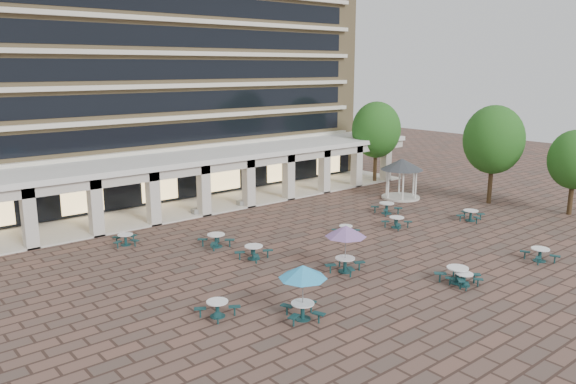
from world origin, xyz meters
The scene contains 22 objects.
ground centered at (0.00, 0.00, 0.00)m, with size 120.00×120.00×0.00m, color brown.
apartment_building centered at (0.00, 25.47, 12.60)m, with size 40.00×15.50×25.20m.
retail_arcade centered at (0.00, 14.80, 3.00)m, with size 42.00×6.60×4.40m.
picnic_table_0 centered at (-11.12, -3.54, 0.45)m, with size 1.95×1.95×0.76m.
picnic_table_1 centered at (0.94, -8.15, 0.51)m, with size 1.94×1.94×0.86m.
picnic_table_2 centered at (0.86, -8.63, 0.41)m, with size 1.59×1.59×0.69m.
picnic_table_3 centered at (7.64, -9.29, 0.47)m, with size 2.16×2.16×0.79m.
picnic_table_4 centered at (-8.28, -6.24, 2.18)m, with size 2.22×2.22×2.57m.
picnic_table_5 centered at (-5.14, 1.81, 0.49)m, with size 2.18×2.18×0.82m.
picnic_table_6 centered at (-2.49, -3.20, 2.27)m, with size 2.32×2.32×2.67m.
picnic_table_7 centered at (12.33, -1.63, 0.48)m, with size 2.17×2.17×0.81m.
picnic_table_8 centered at (-5.62, 5.20, 0.50)m, with size 1.93×1.93×0.84m.
picnic_table_9 centered at (2.52, 1.69, 0.41)m, with size 1.56×1.56×0.68m.
picnic_table_10 centered at (6.65, 0.70, 0.47)m, with size 1.83×1.83×0.78m.
picnic_table_12 centered at (-9.93, 9.21, 0.43)m, with size 1.95×1.95×0.73m.
picnic_table_13 centered at (9.11, 3.75, 0.52)m, with size 2.12×2.12×0.87m.
gazebo centered at (14.14, 6.46, 2.60)m, with size 3.71×3.71×3.45m.
tree_east_a centered at (18.42, 0.53, 5.36)m, with size 4.93×4.93×8.21m.
tree_east_b centered at (19.89, -5.47, 4.30)m, with size 3.96×3.96×6.60m.
tree_east_c centered at (17.72, 12.68, 5.20)m, with size 4.77×4.77×7.95m.
planter_left centered at (-2.13, 12.90, 0.43)m, with size 1.50×0.65×1.16m.
planter_right centered at (2.13, 12.90, 0.46)m, with size 1.50×0.68×1.20m.
Camera 1 is at (-23.88, -24.04, 11.24)m, focal length 35.00 mm.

